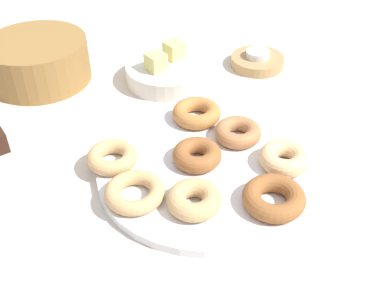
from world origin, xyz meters
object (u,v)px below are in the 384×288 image
(donut_4, at_px, (197,113))
(melon_chunk_right, at_px, (174,50))
(donut_7, at_px, (274,198))
(fruit_bowl, at_px, (168,73))
(donut_plate, at_px, (205,170))
(basket, at_px, (38,61))
(donut_5, at_px, (284,158))
(donut_3, at_px, (198,154))
(donut_6, at_px, (194,200))
(donut_0, at_px, (238,132))
(melon_chunk_left, at_px, (156,62))
(donut_1, at_px, (135,192))
(donut_2, at_px, (112,157))
(candle_holder, at_px, (257,61))
(tealight, at_px, (258,54))

(donut_4, bearing_deg, melon_chunk_right, 59.49)
(donut_7, bearing_deg, fruit_bowl, 70.05)
(donut_plate, relative_size, fruit_bowl, 1.98)
(basket, bearing_deg, donut_7, -85.34)
(donut_5, bearing_deg, donut_3, 132.09)
(donut_6, bearing_deg, donut_0, 21.46)
(donut_7, bearing_deg, donut_3, 93.91)
(donut_7, bearing_deg, melon_chunk_left, 74.08)
(donut_4, bearing_deg, donut_plate, -128.66)
(basket, relative_size, melon_chunk_left, 5.91)
(donut_1, height_order, donut_2, donut_2)
(donut_1, height_order, donut_3, donut_3)
(donut_6, height_order, candle_holder, donut_6)
(tealight, bearing_deg, donut_5, -133.34)
(donut_5, distance_m, melon_chunk_right, 0.38)
(donut_1, height_order, tealight, same)
(basket, height_order, melon_chunk_left, basket)
(donut_7, bearing_deg, donut_0, 60.11)
(donut_plate, distance_m, melon_chunk_left, 0.30)
(melon_chunk_left, bearing_deg, tealight, -22.29)
(donut_5, bearing_deg, fruit_bowl, 80.29)
(donut_4, relative_size, fruit_bowl, 0.51)
(basket, relative_size, fruit_bowl, 1.20)
(donut_1, distance_m, donut_3, 0.13)
(donut_plate, distance_m, donut_2, 0.15)
(donut_4, xyz_separation_m, donut_6, (-0.16, -0.16, 0.00))
(donut_5, height_order, melon_chunk_right, melon_chunk_right)
(donut_6, bearing_deg, donut_4, 44.79)
(fruit_bowl, xyz_separation_m, melon_chunk_left, (-0.03, 0.00, 0.04))
(donut_0, relative_size, melon_chunk_right, 2.28)
(donut_3, distance_m, melon_chunk_left, 0.28)
(basket, height_order, fruit_bowl, basket)
(tealight, distance_m, melon_chunk_left, 0.24)
(candle_holder, bearing_deg, fruit_bowl, 154.47)
(donut_2, height_order, donut_3, donut_3)
(tealight, xyz_separation_m, melon_chunk_left, (-0.22, 0.09, 0.03))
(donut_6, relative_size, donut_7, 0.86)
(donut_4, relative_size, donut_5, 1.08)
(donut_plate, relative_size, donut_4, 3.91)
(donut_2, distance_m, basket, 0.36)
(donut_4, xyz_separation_m, basket, (-0.12, 0.36, 0.02))
(candle_holder, bearing_deg, tealight, 0.00)
(donut_plate, relative_size, donut_6, 4.29)
(donut_7, height_order, melon_chunk_right, melon_chunk_right)
(donut_plate, height_order, donut_3, donut_3)
(candle_holder, bearing_deg, donut_7, -137.17)
(donut_2, bearing_deg, melon_chunk_right, 30.23)
(donut_2, height_order, donut_6, donut_6)
(donut_1, distance_m, tealight, 0.50)
(donut_2, relative_size, melon_chunk_left, 2.32)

